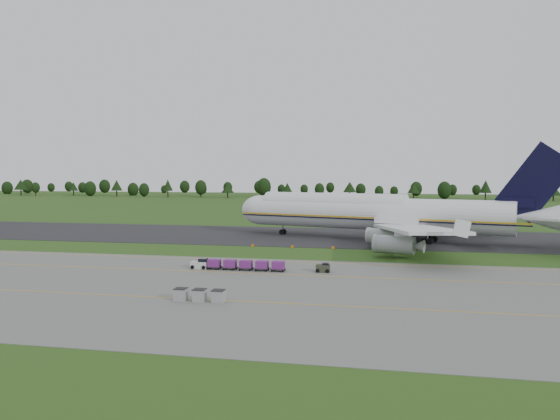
% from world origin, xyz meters
% --- Properties ---
extents(ground, '(600.00, 600.00, 0.00)m').
position_xyz_m(ground, '(0.00, 0.00, 0.00)').
color(ground, '#264615').
rests_on(ground, ground).
extents(apron, '(300.00, 52.00, 0.06)m').
position_xyz_m(apron, '(0.00, -34.00, 0.03)').
color(apron, '#62625D').
rests_on(apron, ground).
extents(taxiway, '(300.00, 40.00, 0.08)m').
position_xyz_m(taxiway, '(0.00, 28.00, 0.04)').
color(taxiway, black).
rests_on(taxiway, ground).
extents(apron_markings, '(300.00, 30.20, 0.01)m').
position_xyz_m(apron_markings, '(0.00, -26.98, 0.06)').
color(apron_markings, '#D3950C').
rests_on(apron_markings, apron).
extents(tree_line, '(526.70, 22.14, 11.45)m').
position_xyz_m(tree_line, '(6.89, 219.92, 6.18)').
color(tree_line, black).
rests_on(tree_line, ground).
extents(aircraft, '(78.13, 73.20, 21.90)m').
position_xyz_m(aircraft, '(20.25, 24.00, 6.25)').
color(aircraft, silver).
rests_on(aircraft, ground).
extents(baggage_train, '(15.48, 1.64, 1.58)m').
position_xyz_m(baggage_train, '(-1.97, -19.65, 0.91)').
color(baggage_train, silver).
rests_on(baggage_train, apron).
extents(utility_cart, '(2.20, 1.51, 1.19)m').
position_xyz_m(utility_cart, '(11.91, -18.90, 0.64)').
color(utility_cart, '#303424').
rests_on(utility_cart, apron).
extents(uld_row, '(6.31, 1.51, 1.49)m').
position_xyz_m(uld_row, '(-0.51, -40.98, 0.81)').
color(uld_row, gray).
rests_on(uld_row, apron).
extents(edge_markers, '(25.79, 0.30, 0.60)m').
position_xyz_m(edge_markers, '(6.67, 7.20, 0.27)').
color(edge_markers, orange).
rests_on(edge_markers, ground).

